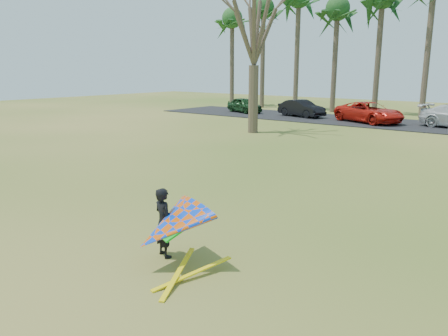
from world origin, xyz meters
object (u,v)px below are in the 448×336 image
Objects in this scene: car_0 at (244,105)px; kite_flyer at (170,226)px; bare_tree_left at (254,19)px; car_1 at (301,108)px; car_2 at (369,112)px.

kite_flyer is (17.63, -26.90, 0.10)m from car_0.
bare_tree_left is 2.28× the size of car_1.
kite_flyer is at bearing -142.02° from car_1.
car_1 is at bearing 113.55° from kite_flyer.
car_0 is at bearing 112.44° from car_2.
car_0 is at bearing 104.48° from car_1.
car_1 is 5.95m from car_2.
bare_tree_left is 2.44× the size of car_0.
car_2 is (3.97, 9.45, -6.10)m from bare_tree_left.
bare_tree_left is at bearing -154.39° from car_1.
car_0 is at bearing 123.24° from kite_flyer.
car_1 is (5.91, 0.00, 0.02)m from car_0.
kite_flyer is at bearing -60.12° from bare_tree_left.
car_1 is (-1.96, 9.91, -6.16)m from bare_tree_left.
car_2 is (11.84, -0.46, 0.08)m from car_0.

